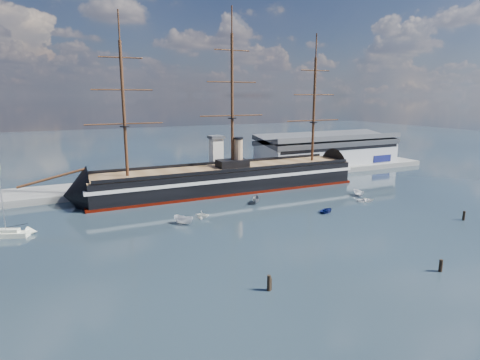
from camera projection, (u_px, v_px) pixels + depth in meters
name	position (u px, v px, depth m)	size (l,w,h in m)	color
ground	(251.00, 206.00, 114.90)	(600.00, 600.00, 0.00)	#1D2830
quay	(231.00, 179.00, 150.85)	(180.00, 18.00, 2.00)	slate
warehouse	(328.00, 150.00, 173.28)	(63.00, 21.00, 11.60)	#B7BABC
quay_tower	(216.00, 156.00, 143.20)	(5.00, 5.00, 15.00)	silver
warship	(222.00, 179.00, 131.48)	(112.92, 16.68, 53.94)	black
sailboat	(9.00, 233.00, 89.16)	(8.55, 5.40, 13.21)	white
motorboat_a	(184.00, 224.00, 98.23)	(6.58, 2.41, 2.63)	white
motorboat_b	(327.00, 212.00, 108.34)	(3.09, 1.24, 1.44)	navy
motorboat_c	(256.00, 203.00, 117.27)	(5.97, 2.19, 2.39)	gray
motorboat_d	(202.00, 218.00, 103.08)	(5.84, 2.53, 2.14)	white
motorboat_e	(366.00, 202.00, 119.20)	(3.16, 1.26, 1.47)	white
motorboat_f	(359.00, 196.00, 125.89)	(5.86, 2.15, 2.34)	white
piling_near_left	(269.00, 291.00, 64.76)	(0.64, 0.64, 3.37)	black
piling_near_mid	(440.00, 272.00, 71.74)	(0.64, 0.64, 2.99)	black
piling_far_right	(463.00, 220.00, 101.34)	(0.64, 0.64, 3.10)	black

